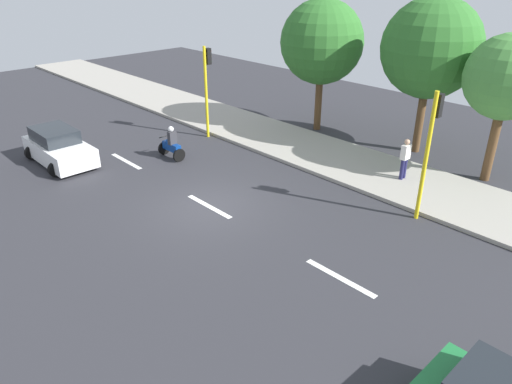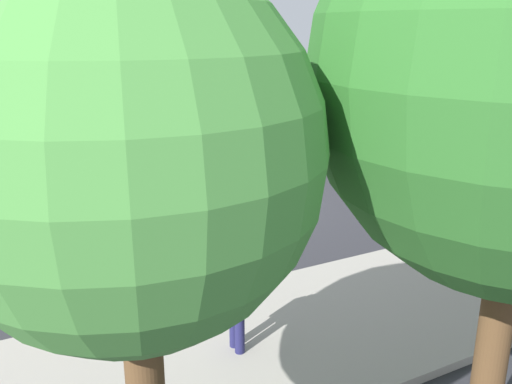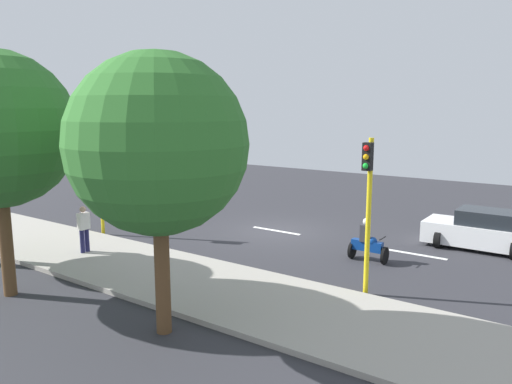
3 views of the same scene
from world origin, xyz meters
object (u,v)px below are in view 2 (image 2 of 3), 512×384
Objects in this scene: motorcycle at (409,176)px; pedestrian_near_signal at (237,299)px; street_tree_center at (129,157)px; traffic_light_midblock at (70,167)px; car_white at (396,142)px.

motorcycle is 0.91× the size of pedestrian_near_signal.
pedestrian_near_signal is (5.33, -8.59, 0.42)m from motorcycle.
street_tree_center reaches higher than pedestrian_near_signal.
pedestrian_near_signal is 0.38× the size of traffic_light_midblock.
street_tree_center is at bearing -49.18° from car_white.
motorcycle reaches higher than car_white.
street_tree_center is at bearing -53.50° from motorcycle.
pedestrian_near_signal is at bearing -51.38° from car_white.
motorcycle is at bearing 121.80° from pedestrian_near_signal.
motorcycle is 0.26× the size of street_tree_center.
car_white is at bearing 128.62° from pedestrian_near_signal.
street_tree_center reaches higher than motorcycle.
traffic_light_midblock is (-2.22, -1.98, 1.87)m from pedestrian_near_signal.
street_tree_center is (4.90, -0.25, 1.25)m from traffic_light_midblock.
traffic_light_midblock is 5.07m from street_tree_center.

